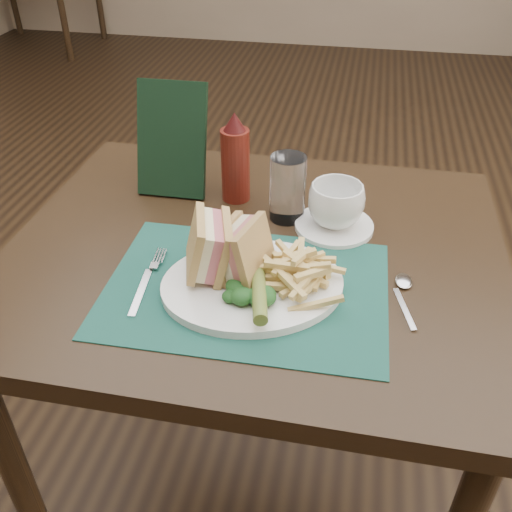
{
  "coord_description": "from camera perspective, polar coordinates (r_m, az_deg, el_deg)",
  "views": [
    {
      "loc": [
        0.17,
        -1.34,
        1.35
      ],
      "look_at": [
        0.02,
        -0.59,
        0.8
      ],
      "focal_mm": 40.0,
      "sensor_mm": 36.0,
      "label": 1
    }
  ],
  "objects": [
    {
      "name": "sandwich_half_a",
      "position": [
        0.93,
        -6.07,
        0.99
      ],
      "size": [
        0.1,
        0.12,
        0.11
      ],
      "primitive_type": null,
      "rotation": [
        0.0,
        0.24,
        0.29
      ],
      "color": "tan",
      "rests_on": "plate"
    },
    {
      "name": "fries_pile",
      "position": [
        0.91,
        4.33,
        -1.29
      ],
      "size": [
        0.18,
        0.2,
        0.06
      ],
      "primitive_type": null,
      "color": "#D9BB6C",
      "rests_on": "plate"
    },
    {
      "name": "saucer",
      "position": [
        1.1,
        7.8,
        3.01
      ],
      "size": [
        0.17,
        0.17,
        0.01
      ],
      "primitive_type": "cylinder",
      "rotation": [
        0.0,
        0.0,
        0.13
      ],
      "color": "white",
      "rests_on": "table_main"
    },
    {
      "name": "floor",
      "position": [
        1.91,
        2.86,
        -9.14
      ],
      "size": [
        7.0,
        7.0,
        0.0
      ],
      "primitive_type": "plane",
      "color": "black",
      "rests_on": "ground"
    },
    {
      "name": "spoon",
      "position": [
        0.95,
        14.62,
        -4.04
      ],
      "size": [
        0.07,
        0.15,
        0.01
      ],
      "primitive_type": null,
      "rotation": [
        0.0,
        0.0,
        0.28
      ],
      "color": "silver",
      "rests_on": "table_main"
    },
    {
      "name": "plate",
      "position": [
        0.94,
        -0.35,
        -2.91
      ],
      "size": [
        0.36,
        0.32,
        0.01
      ],
      "primitive_type": null,
      "rotation": [
        0.0,
        0.0,
        0.33
      ],
      "color": "white",
      "rests_on": "placemat"
    },
    {
      "name": "table_main",
      "position": [
        1.29,
        -0.09,
        -12.81
      ],
      "size": [
        0.9,
        0.75,
        0.75
      ],
      "primitive_type": null,
      "color": "black",
      "rests_on": "ground"
    },
    {
      "name": "ketchup_bottle",
      "position": [
        1.15,
        -2.09,
        9.85
      ],
      "size": [
        0.06,
        0.06,
        0.19
      ],
      "primitive_type": null,
      "rotation": [
        0.0,
        0.0,
        -0.14
      ],
      "color": "#53150E",
      "rests_on": "table_main"
    },
    {
      "name": "coffee_cup",
      "position": [
        1.08,
        8.0,
        5.08
      ],
      "size": [
        0.15,
        0.15,
        0.08
      ],
      "primitive_type": "imported",
      "rotation": [
        0.0,
        0.0,
        0.67
      ],
      "color": "white",
      "rests_on": "saucer"
    },
    {
      "name": "wall_back",
      "position": [
        5.02,
        9.32,
        19.92
      ],
      "size": [
        6.0,
        0.0,
        6.0
      ],
      "primitive_type": "plane",
      "rotation": [
        1.57,
        0.0,
        0.0
      ],
      "color": "tan",
      "rests_on": "ground"
    },
    {
      "name": "check_presenter",
      "position": [
        1.19,
        -8.42,
        11.44
      ],
      "size": [
        0.14,
        0.09,
        0.23
      ],
      "primitive_type": "cube",
      "rotation": [
        -0.31,
        0.0,
        0.01
      ],
      "color": "black",
      "rests_on": "table_main"
    },
    {
      "name": "sandwich_half_b",
      "position": [
        0.93,
        -2.48,
        0.98
      ],
      "size": [
        0.1,
        0.11,
        0.1
      ],
      "primitive_type": null,
      "rotation": [
        0.0,
        -0.24,
        -0.26
      ],
      "color": "tan",
      "rests_on": "plate"
    },
    {
      "name": "fork",
      "position": [
        0.97,
        -10.87,
        -2.27
      ],
      "size": [
        0.05,
        0.17,
        0.01
      ],
      "primitive_type": null,
      "rotation": [
        0.0,
        0.0,
        0.11
      ],
      "color": "silver",
      "rests_on": "placemat"
    },
    {
      "name": "placemat",
      "position": [
        0.94,
        -0.99,
        -3.25
      ],
      "size": [
        0.47,
        0.34,
        0.0
      ],
      "primitive_type": "cube",
      "rotation": [
        0.0,
        0.0,
        0.02
      ],
      "color": "#16483E",
      "rests_on": "table_main"
    },
    {
      "name": "pickle_spear",
      "position": [
        0.87,
        0.33,
        -3.93
      ],
      "size": [
        0.05,
        0.12,
        0.03
      ],
      "primitive_type": "cylinder",
      "rotation": [
        1.54,
        0.0,
        0.22
      ],
      "color": "#5B6E2A",
      "rests_on": "plate"
    },
    {
      "name": "drinking_glass",
      "position": [
        1.1,
        3.18,
        6.78
      ],
      "size": [
        0.08,
        0.08,
        0.13
      ],
      "primitive_type": "cylinder",
      "rotation": [
        0.0,
        0.0,
        -0.21
      ],
      "color": "white",
      "rests_on": "table_main"
    },
    {
      "name": "kale_garnish",
      "position": [
        0.89,
        -0.86,
        -3.78
      ],
      "size": [
        0.11,
        0.08,
        0.03
      ],
      "primitive_type": null,
      "color": "#153C17",
      "rests_on": "plate"
    }
  ]
}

